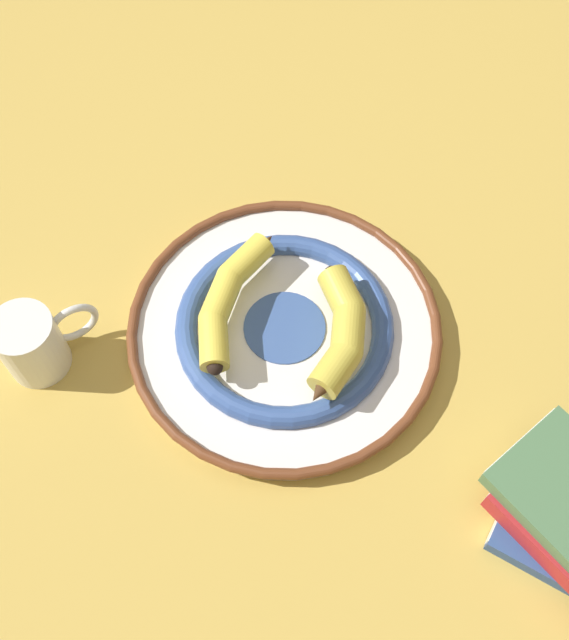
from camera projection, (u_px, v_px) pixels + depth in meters
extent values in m
plane|color=gold|center=(298.00, 359.00, 0.94)|extent=(2.80, 2.80, 0.00)
cylinder|color=white|center=(284.00, 332.00, 0.95)|extent=(0.38, 0.38, 0.02)
torus|color=#385699|center=(284.00, 326.00, 0.94)|extent=(0.28, 0.28, 0.03)
cylinder|color=#385699|center=(284.00, 327.00, 0.94)|extent=(0.10, 0.10, 0.00)
torus|color=brown|center=(284.00, 326.00, 0.94)|extent=(0.40, 0.40, 0.01)
cylinder|color=gold|center=(334.00, 370.00, 0.87)|extent=(0.05, 0.06, 0.04)
cylinder|color=gold|center=(348.00, 331.00, 0.89)|extent=(0.06, 0.07, 0.04)
cylinder|color=gold|center=(341.00, 292.00, 0.92)|extent=(0.07, 0.06, 0.04)
sphere|color=gold|center=(346.00, 352.00, 0.88)|extent=(0.04, 0.04, 0.04)
sphere|color=gold|center=(350.00, 311.00, 0.91)|extent=(0.04, 0.04, 0.04)
cone|color=#472D19|center=(321.00, 389.00, 0.86)|extent=(0.03, 0.04, 0.03)
sphere|color=black|center=(332.00, 274.00, 0.93)|extent=(0.02, 0.02, 0.02)
cylinder|color=yellow|center=(247.00, 260.00, 0.95)|extent=(0.04, 0.07, 0.04)
cylinder|color=yellow|center=(222.00, 297.00, 0.92)|extent=(0.06, 0.07, 0.04)
cylinder|color=yellow|center=(214.00, 343.00, 0.89)|extent=(0.07, 0.07, 0.04)
sphere|color=yellow|center=(230.00, 276.00, 0.94)|extent=(0.04, 0.04, 0.04)
sphere|color=yellow|center=(213.00, 319.00, 0.91)|extent=(0.04, 0.04, 0.04)
cone|color=#472D19|center=(264.00, 244.00, 0.96)|extent=(0.03, 0.03, 0.03)
sphere|color=black|center=(215.00, 367.00, 0.87)|extent=(0.02, 0.02, 0.02)
cylinder|color=white|center=(31.00, 345.00, 0.90)|extent=(0.08, 0.08, 0.09)
cylinder|color=#331C0F|center=(22.00, 331.00, 0.87)|extent=(0.06, 0.06, 0.01)
torus|color=white|center=(74.00, 323.00, 0.92)|extent=(0.03, 0.06, 0.06)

